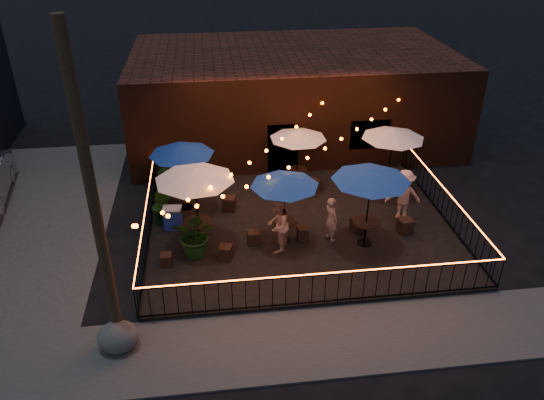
{
  "coord_description": "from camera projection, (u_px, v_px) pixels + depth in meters",
  "views": [
    {
      "loc": [
        -2.82,
        -12.88,
        9.81
      ],
      "look_at": [
        -0.91,
        2.18,
        1.1
      ],
      "focal_mm": 35.0,
      "sensor_mm": 36.0,
      "label": 1
    }
  ],
  "objects": [
    {
      "name": "ground",
      "position": [
        310.0,
        264.0,
        16.27
      ],
      "size": [
        110.0,
        110.0,
        0.0
      ],
      "primitive_type": "plane",
      "color": "black",
      "rests_on": "ground"
    },
    {
      "name": "patio",
      "position": [
        299.0,
        227.0,
        17.96
      ],
      "size": [
        10.0,
        8.0,
        0.15
      ],
      "primitive_type": "cube",
      "color": "black",
      "rests_on": "ground"
    },
    {
      "name": "sidewalk",
      "position": [
        334.0,
        340.0,
        13.47
      ],
      "size": [
        18.0,
        2.5,
        0.05
      ],
      "primitive_type": "cube",
      "color": "#43413E",
      "rests_on": "ground"
    },
    {
      "name": "brick_building",
      "position": [
        292.0,
        95.0,
        23.99
      ],
      "size": [
        14.0,
        8.0,
        4.0
      ],
      "color": "#351A0E",
      "rests_on": "ground"
    },
    {
      "name": "utility_pole",
      "position": [
        94.0,
        206.0,
        11.46
      ],
      "size": [
        0.26,
        0.26,
        8.0
      ],
      "primitive_type": "cylinder",
      "color": "#322414",
      "rests_on": "ground"
    },
    {
      "name": "fence_front",
      "position": [
        325.0,
        289.0,
        14.22
      ],
      "size": [
        10.0,
        0.04,
        1.04
      ],
      "color": "black",
      "rests_on": "patio"
    },
    {
      "name": "fence_left",
      "position": [
        147.0,
        222.0,
        17.12
      ],
      "size": [
        0.04,
        8.0,
        1.04
      ],
      "rotation": [
        0.0,
        0.0,
        1.57
      ],
      "color": "black",
      "rests_on": "patio"
    },
    {
      "name": "fence_right",
      "position": [
        443.0,
        203.0,
        18.21
      ],
      "size": [
        0.04,
        8.0,
        1.04
      ],
      "rotation": [
        0.0,
        0.0,
        1.57
      ],
      "color": "black",
      "rests_on": "patio"
    },
    {
      "name": "festoon_lights",
      "position": [
        271.0,
        168.0,
        16.37
      ],
      "size": [
        10.02,
        8.72,
        1.32
      ],
      "color": "#FF5901",
      "rests_on": "ground"
    },
    {
      "name": "cafe_table_0",
      "position": [
        194.0,
        175.0,
        15.76
      ],
      "size": [
        2.94,
        2.94,
        2.68
      ],
      "rotation": [
        0.0,
        0.0,
        -0.24
      ],
      "color": "black",
      "rests_on": "patio"
    },
    {
      "name": "cafe_table_1",
      "position": [
        181.0,
        150.0,
        17.84
      ],
      "size": [
        2.48,
        2.48,
        2.44
      ],
      "rotation": [
        0.0,
        0.0,
        0.13
      ],
      "color": "black",
      "rests_on": "patio"
    },
    {
      "name": "cafe_table_2",
      "position": [
        285.0,
        181.0,
        16.07
      ],
      "size": [
        2.2,
        2.2,
        2.35
      ],
      "rotation": [
        0.0,
        0.0,
        0.03
      ],
      "color": "black",
      "rests_on": "patio"
    },
    {
      "name": "cafe_table_3",
      "position": [
        298.0,
        135.0,
        19.27
      ],
      "size": [
        2.79,
        2.79,
        2.32
      ],
      "rotation": [
        0.0,
        0.0,
        0.43
      ],
      "color": "black",
      "rests_on": "patio"
    },
    {
      "name": "cafe_table_4",
      "position": [
        371.0,
        176.0,
        15.79
      ],
      "size": [
        2.95,
        2.95,
        2.66
      ],
      "rotation": [
        0.0,
        0.0,
        -0.26
      ],
      "color": "black",
      "rests_on": "patio"
    },
    {
      "name": "cafe_table_5",
      "position": [
        393.0,
        134.0,
        18.91
      ],
      "size": [
        2.4,
        2.4,
        2.51
      ],
      "rotation": [
        0.0,
        0.0,
        -0.06
      ],
      "color": "black",
      "rests_on": "patio"
    },
    {
      "name": "bistro_chair_0",
      "position": [
        167.0,
        260.0,
        15.87
      ],
      "size": [
        0.34,
        0.34,
        0.4
      ],
      "primitive_type": "cube",
      "rotation": [
        0.0,
        0.0,
        -0.01
      ],
      "color": "black",
      "rests_on": "patio"
    },
    {
      "name": "bistro_chair_1",
      "position": [
        226.0,
        252.0,
        16.16
      ],
      "size": [
        0.48,
        0.48,
        0.46
      ],
      "primitive_type": "cube",
      "rotation": [
        0.0,
        0.0,
        2.83
      ],
      "color": "black",
      "rests_on": "patio"
    },
    {
      "name": "bistro_chair_2",
      "position": [
        166.0,
        199.0,
        19.03
      ],
      "size": [
        0.43,
        0.43,
        0.41
      ],
      "primitive_type": "cube",
      "rotation": [
        0.0,
        0.0,
        -0.28
      ],
      "color": "black",
      "rests_on": "patio"
    },
    {
      "name": "bistro_chair_3",
      "position": [
        229.0,
        204.0,
        18.68
      ],
      "size": [
        0.51,
        0.51,
        0.51
      ],
      "primitive_type": "cube",
      "rotation": [
        0.0,
        0.0,
        2.94
      ],
      "color": "black",
      "rests_on": "patio"
    },
    {
      "name": "bistro_chair_4",
      "position": [
        253.0,
        237.0,
        16.88
      ],
      "size": [
        0.39,
        0.39,
        0.45
      ],
      "primitive_type": "cube",
      "rotation": [
        0.0,
        0.0,
        0.04
      ],
      "color": "black",
      "rests_on": "patio"
    },
    {
      "name": "bistro_chair_5",
      "position": [
        303.0,
        233.0,
        17.1
      ],
      "size": [
        0.37,
        0.37,
        0.43
      ],
      "primitive_type": "cube",
      "rotation": [
        0.0,
        0.0,
        3.11
      ],
      "color": "black",
      "rests_on": "patio"
    },
    {
      "name": "bistro_chair_6",
      "position": [
        290.0,
        190.0,
        19.53
      ],
      "size": [
        0.51,
        0.51,
        0.5
      ],
      "primitive_type": "cube",
      "rotation": [
        0.0,
        0.0,
        0.26
      ],
      "color": "black",
      "rests_on": "patio"
    },
    {
      "name": "bistro_chair_7",
      "position": [
        313.0,
        185.0,
        19.88
      ],
      "size": [
        0.49,
        0.49,
        0.49
      ],
      "primitive_type": "cube",
      "rotation": [
        0.0,
        0.0,
        3.34
      ],
      "color": "black",
      "rests_on": "patio"
    },
    {
      "name": "bistro_chair_8",
      "position": [
        358.0,
        225.0,
        17.52
      ],
      "size": [
        0.49,
        0.49,
        0.45
      ],
      "primitive_type": "cube",
      "rotation": [
        0.0,
        0.0,
        0.36
      ],
      "color": "black",
      "rests_on": "patio"
    },
    {
      "name": "bistro_chair_9",
      "position": [
        405.0,
        226.0,
        17.42
      ],
      "size": [
        0.5,
        0.5,
        0.51
      ],
      "primitive_type": "cube",
      "rotation": [
        0.0,
        0.0,
        3.34
      ],
      "color": "black",
      "rests_on": "patio"
    },
    {
      "name": "bistro_chair_10",
      "position": [
        370.0,
        185.0,
        19.96
      ],
      "size": [
        0.38,
        0.38,
        0.45
      ],
      "primitive_type": "cube",
      "rotation": [
        0.0,
        0.0,
        -0.01
      ],
      "color": "black",
      "rests_on": "patio"
    },
    {
      "name": "bistro_chair_11",
      "position": [
        392.0,
        177.0,
        20.47
      ],
      "size": [
        0.44,
        0.44,
        0.51
      ],
      "primitive_type": "cube",
      "rotation": [
        0.0,
        0.0,
        3.13
      ],
      "color": "black",
      "rests_on": "patio"
    },
    {
      "name": "patron_a",
      "position": [
        331.0,
        219.0,
        16.83
      ],
      "size": [
        0.56,
        0.66,
        1.52
      ],
      "primitive_type": "imported",
      "rotation": [
        0.0,
        0.0,
        2.0
      ],
      "color": "#D3AE8B",
      "rests_on": "patio"
    },
    {
      "name": "patron_b",
      "position": [
        278.0,
        225.0,
        16.21
      ],
      "size": [
        0.99,
        1.09,
        1.84
      ],
      "primitive_type": "imported",
      "rotation": [
        0.0,
        0.0,
        -1.97
      ],
      "color": "tan",
      "rests_on": "patio"
    },
    {
      "name": "patron_c",
      "position": [
        404.0,
        195.0,
        17.88
      ],
      "size": [
        1.27,
        0.86,
        1.82
      ],
      "primitive_type": "imported",
      "rotation": [
        0.0,
        0.0,
        2.98
      ],
      "color": "tan",
      "rests_on": "patio"
    },
    {
      "name": "potted_shrub_a",
      "position": [
        196.0,
        235.0,
        16.08
      ],
      "size": [
        1.62,
        1.5,
        1.47
      ],
      "primitive_type": "imported",
      "rotation": [
        0.0,
        0.0,
        -0.31
      ],
      "color": "#1E4113",
      "rests_on": "patio"
    },
    {
      "name": "potted_shrub_b",
      "position": [
        163.0,
        205.0,
        17.74
      ],
      "size": [
        0.93,
        0.85,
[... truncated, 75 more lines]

